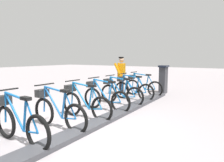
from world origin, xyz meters
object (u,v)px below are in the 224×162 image
at_px(bike_docked_5, 57,110).
at_px(worker_near_rack, 121,74).
at_px(bike_docked_6, 18,122).
at_px(bike_docked_2, 119,92).
at_px(payment_kiosk, 163,79).
at_px(bike_docked_3, 104,97).
at_px(bike_docked_0, 142,86).
at_px(bike_docked_1, 132,89).
at_px(bike_docked_4, 84,103).

xyz_separation_m(bike_docked_5, worker_near_rack, (0.86, -4.42, 0.48)).
height_order(bike_docked_6, worker_near_rack, worker_near_rack).
height_order(bike_docked_2, bike_docked_5, same).
height_order(payment_kiosk, bike_docked_6, payment_kiosk).
height_order(bike_docked_3, worker_near_rack, worker_near_rack).
height_order(bike_docked_2, bike_docked_6, same).
height_order(bike_docked_0, bike_docked_6, same).
bearing_deg(worker_near_rack, bike_docked_1, 142.24).
xyz_separation_m(bike_docked_2, bike_docked_3, (0.00, 0.94, 0.00)).
xyz_separation_m(bike_docked_4, worker_near_rack, (0.86, -3.48, 0.48)).
height_order(bike_docked_1, bike_docked_5, same).
bearing_deg(bike_docked_2, bike_docked_4, 90.00).
relative_size(payment_kiosk, bike_docked_2, 0.74).
bearing_deg(bike_docked_1, bike_docked_4, 90.00).
height_order(payment_kiosk, bike_docked_0, payment_kiosk).
height_order(bike_docked_3, bike_docked_5, same).
relative_size(bike_docked_2, bike_docked_3, 1.00).
distance_m(bike_docked_2, worker_near_rack, 1.88).
distance_m(bike_docked_1, worker_near_rack, 1.19).
height_order(payment_kiosk, worker_near_rack, worker_near_rack).
xyz_separation_m(bike_docked_0, worker_near_rack, (0.86, 0.27, 0.48)).
height_order(payment_kiosk, bike_docked_3, payment_kiosk).
bearing_deg(payment_kiosk, bike_docked_6, 85.12).
xyz_separation_m(bike_docked_4, bike_docked_5, (0.00, 0.94, 0.00)).
bearing_deg(worker_near_rack, bike_docked_4, 103.91).
distance_m(payment_kiosk, bike_docked_1, 2.10).
distance_m(bike_docked_1, bike_docked_5, 3.75).
bearing_deg(bike_docked_4, payment_kiosk, -96.76).
bearing_deg(bike_docked_1, bike_docked_2, 90.00).
distance_m(bike_docked_2, bike_docked_5, 2.81).
height_order(bike_docked_1, bike_docked_3, same).
bearing_deg(bike_docked_5, worker_near_rack, -78.96).
bearing_deg(payment_kiosk, bike_docked_5, 84.33).
bearing_deg(bike_docked_5, bike_docked_6, 90.00).
xyz_separation_m(payment_kiosk, worker_near_rack, (1.43, 1.34, 0.24)).
height_order(bike_docked_0, worker_near_rack, worker_near_rack).
xyz_separation_m(payment_kiosk, bike_docked_1, (0.57, 2.01, -0.24)).
xyz_separation_m(bike_docked_3, bike_docked_5, (0.00, 1.87, 0.00)).
bearing_deg(bike_docked_2, bike_docked_0, -90.00).
bearing_deg(payment_kiosk, bike_docked_3, 81.63).
bearing_deg(bike_docked_3, bike_docked_6, 90.00).
height_order(bike_docked_0, bike_docked_4, same).
height_order(bike_docked_4, worker_near_rack, worker_near_rack).
bearing_deg(bike_docked_5, bike_docked_3, -90.00).
bearing_deg(bike_docked_0, bike_docked_2, 90.00).
relative_size(bike_docked_0, bike_docked_4, 1.00).
height_order(bike_docked_3, bike_docked_6, same).
relative_size(bike_docked_0, bike_docked_1, 1.00).
distance_m(bike_docked_2, bike_docked_4, 1.87).
relative_size(bike_docked_2, bike_docked_5, 1.00).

